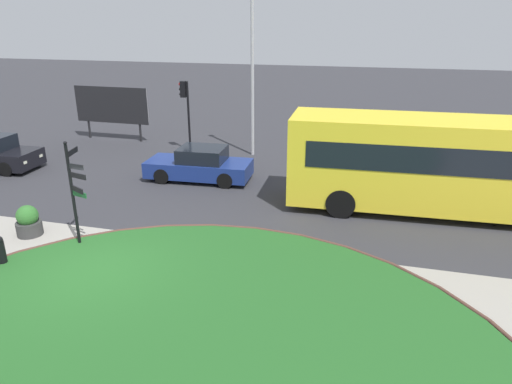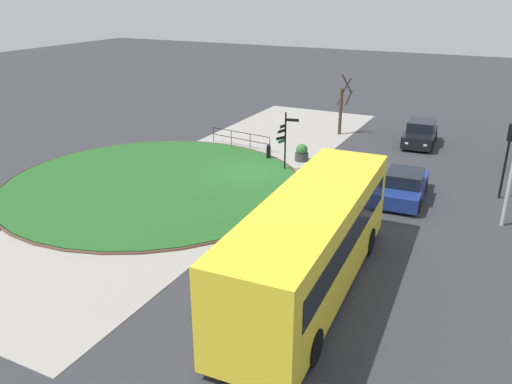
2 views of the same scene
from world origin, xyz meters
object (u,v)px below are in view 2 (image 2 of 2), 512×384
Objects in this scene: planter_near_signpost at (302,153)px; street_tree_bare at (342,106)px; bus_yellow at (311,242)px; traffic_light_near at (509,144)px; bollard_foreground at (269,152)px; signpost_directional at (285,138)px; car_near_lane at (404,186)px; car_far_lane at (420,134)px.

street_tree_bare reaches higher than planter_near_signpost.
street_tree_bare is (-19.00, -5.05, 0.15)m from bus_yellow.
traffic_light_near reaches higher than planter_near_signpost.
bollard_foreground is 0.08× the size of bus_yellow.
street_tree_bare is at bearing 164.05° from bollard_foreground.
signpost_directional is 3.23× the size of planter_near_signpost.
street_tree_bare reaches higher than signpost_directional.
signpost_directional is 3.62× the size of bollard_foreground.
planter_near_signpost is (-0.60, 1.81, -0.00)m from bollard_foreground.
bus_yellow reaches higher than bollard_foreground.
signpost_directional is 0.91× the size of traffic_light_near.
signpost_directional reaches higher than bollard_foreground.
bus_yellow is at bearing 169.78° from car_near_lane.
bollard_foreground is at bearing 28.31° from bus_yellow.
car_far_lane is 1.16× the size of traffic_light_near.
planter_near_signpost is (-0.92, -10.43, -2.15)m from traffic_light_near.
car_near_lane is 5.02m from traffic_light_near.
car_far_lane is 5.35m from street_tree_bare.
car_near_lane is (1.18, 6.61, -1.21)m from signpost_directional.
traffic_light_near is 10.69m from planter_near_signpost.
traffic_light_near is (-2.26, 4.03, 1.96)m from car_near_lane.
signpost_directional is 0.31× the size of bus_yellow.
bus_yellow reaches higher than car_near_lane.
traffic_light_near is (-11.58, 5.16, 0.84)m from bus_yellow.
bus_yellow is at bearing 27.58° from signpost_directional.
car_near_lane is (-9.31, 1.13, -1.12)m from bus_yellow.
car_near_lane is at bearing 63.54° from planter_near_signpost.
car_far_lane is 0.99× the size of street_tree_bare.
bollard_foreground is 0.22× the size of car_far_lane.
signpost_directional is at bearing 95.04° from traffic_light_near.
car_near_lane reaches higher than planter_near_signpost.
car_far_lane is 9.05m from traffic_light_near.
bollard_foreground is at bearing -49.33° from car_far_lane.
bollard_foreground is at bearing -131.20° from signpost_directional.
bollard_foreground is at bearing -71.54° from planter_near_signpost.
planter_near_signpost is at bearing 108.46° from bollard_foreground.
planter_near_signpost is at bearing 174.00° from signpost_directional.
signpost_directional is 2.54m from bollard_foreground.
signpost_directional is 10.17m from car_far_lane.
traffic_light_near reaches higher than bollard_foreground.
bollard_foreground is 0.89× the size of planter_near_signpost.
signpost_directional is 10.72m from traffic_light_near.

